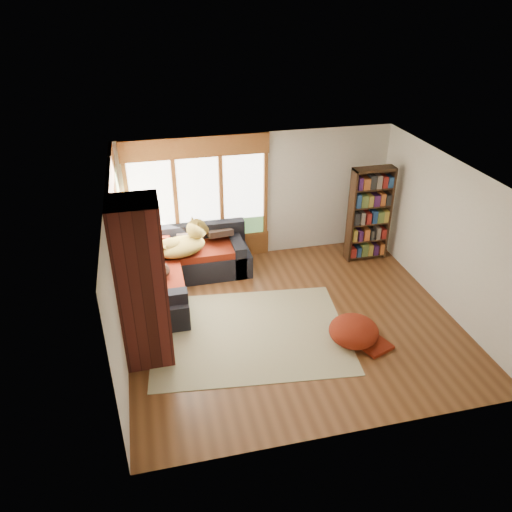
{
  "coord_description": "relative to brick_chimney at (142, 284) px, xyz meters",
  "views": [
    {
      "loc": [
        -2.19,
        -6.62,
        5.16
      ],
      "look_at": [
        -0.46,
        0.7,
        0.95
      ],
      "focal_mm": 35.0,
      "sensor_mm": 36.0,
      "label": 1
    }
  ],
  "objects": [
    {
      "name": "brick_chimney",
      "position": [
        0.0,
        0.0,
        0.0
      ],
      "size": [
        0.7,
        0.7,
        2.6
      ],
      "primitive_type": "cube",
      "color": "#471914",
      "rests_on": "ground"
    },
    {
      "name": "sectional_sofa",
      "position": [
        0.45,
        2.05,
        -1.0
      ],
      "size": [
        2.2,
        2.2,
        0.8
      ],
      "rotation": [
        0.0,
        0.0,
        0.02
      ],
      "color": "black",
      "rests_on": "ground"
    },
    {
      "name": "bookshelf",
      "position": [
        4.54,
        2.13,
        -0.32
      ],
      "size": [
        0.84,
        0.28,
        1.97
      ],
      "color": "#351F11",
      "rests_on": "ground"
    },
    {
      "name": "wall_right",
      "position": [
        5.15,
        0.35,
        0.0
      ],
      "size": [
        0.04,
        5.0,
        2.6
      ],
      "primitive_type": "cube",
      "color": "silver",
      "rests_on": "ground"
    },
    {
      "name": "dog_tan",
      "position": [
        0.8,
        2.07,
        -0.48
      ],
      "size": [
        1.13,
        0.9,
        0.55
      ],
      "rotation": [
        0.0,
        0.0,
        0.34
      ],
      "color": "olive",
      "rests_on": "sectional_sofa"
    },
    {
      "name": "floor",
      "position": [
        2.4,
        0.35,
        -1.3
      ],
      "size": [
        5.5,
        5.5,
        0.0
      ],
      "primitive_type": "plane",
      "color": "#552F17",
      "rests_on": "ground"
    },
    {
      "name": "wall_front",
      "position": [
        2.4,
        -2.15,
        0.0
      ],
      "size": [
        5.5,
        0.04,
        2.6
      ],
      "primitive_type": "cube",
      "color": "silver",
      "rests_on": "ground"
    },
    {
      "name": "windows_back",
      "position": [
        1.2,
        2.82,
        0.05
      ],
      "size": [
        2.82,
        0.1,
        1.9
      ],
      "color": "brown",
      "rests_on": "wall_back"
    },
    {
      "name": "wall_left",
      "position": [
        -0.35,
        0.35,
        0.0
      ],
      "size": [
        0.04,
        5.0,
        2.6
      ],
      "primitive_type": "cube",
      "color": "silver",
      "rests_on": "ground"
    },
    {
      "name": "windows_left",
      "position": [
        -0.32,
        1.55,
        0.05
      ],
      "size": [
        0.1,
        2.62,
        1.9
      ],
      "color": "brown",
      "rests_on": "wall_left"
    },
    {
      "name": "area_rug",
      "position": [
        1.62,
        0.17,
        -1.29
      ],
      "size": [
        3.43,
        2.77,
        0.01
      ],
      "primitive_type": "cube",
      "rotation": [
        0.0,
        0.0,
        -0.11
      ],
      "color": "beige",
      "rests_on": "ground"
    },
    {
      "name": "roller_blind",
      "position": [
        -0.29,
        2.38,
        0.45
      ],
      "size": [
        0.03,
        0.72,
        0.9
      ],
      "primitive_type": "cube",
      "color": "#829762",
      "rests_on": "wall_left"
    },
    {
      "name": "throw_pillows",
      "position": [
        0.48,
        2.2,
        -0.52
      ],
      "size": [
        1.98,
        1.68,
        0.45
      ],
      "color": "#30221B",
      "rests_on": "sectional_sofa"
    },
    {
      "name": "pouf",
      "position": [
        3.2,
        -0.43,
        -1.07
      ],
      "size": [
        1.05,
        1.05,
        0.43
      ],
      "primitive_type": "ellipsoid",
      "rotation": [
        0.0,
        0.0,
        -0.4
      ],
      "color": "maroon",
      "rests_on": "area_rug"
    },
    {
      "name": "dog_brindle",
      "position": [
        0.19,
        1.48,
        -0.57
      ],
      "size": [
        0.68,
        0.78,
        0.38
      ],
      "rotation": [
        0.0,
        0.0,
        2.07
      ],
      "color": "black",
      "rests_on": "sectional_sofa"
    },
    {
      "name": "wall_back",
      "position": [
        2.4,
        2.85,
        0.0
      ],
      "size": [
        5.5,
        0.04,
        2.6
      ],
      "primitive_type": "cube",
      "color": "silver",
      "rests_on": "ground"
    },
    {
      "name": "ceiling",
      "position": [
        2.4,
        0.35,
        1.3
      ],
      "size": [
        5.5,
        5.5,
        0.0
      ],
      "primitive_type": "plane",
      "color": "white"
    }
  ]
}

